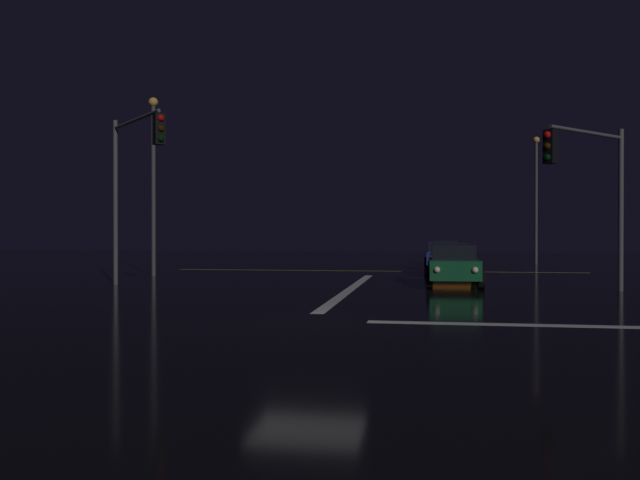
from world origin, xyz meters
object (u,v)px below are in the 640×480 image
(sedan_blue, at_px, (442,255))
(streetlamp_right_far, at_px, (536,190))
(traffic_signal_nw, at_px, (132,167))
(streetlamp_left_near, at_px, (153,172))
(sedan_silver, at_px, (445,253))
(sedan_green, at_px, (453,265))
(sedan_orange, at_px, (450,259))
(traffic_signal_ne, at_px, (591,176))

(sedan_blue, bearing_deg, streetlamp_right_far, 50.49)
(sedan_blue, height_order, traffic_signal_nw, traffic_signal_nw)
(streetlamp_right_far, relative_size, streetlamp_left_near, 1.01)
(sedan_silver, relative_size, streetlamp_right_far, 0.51)
(sedan_green, xyz_separation_m, traffic_signal_nw, (-11.66, -2.77, 3.63))
(streetlamp_right_far, bearing_deg, traffic_signal_nw, -128.56)
(sedan_green, bearing_deg, sedan_blue, 90.27)
(sedan_orange, relative_size, streetlamp_right_far, 0.51)
(sedan_orange, xyz_separation_m, sedan_silver, (0.14, 11.51, 0.00))
(sedan_silver, relative_size, traffic_signal_nw, 0.68)
(sedan_green, bearing_deg, traffic_signal_nw, -166.62)
(sedan_green, distance_m, sedan_orange, 6.26)
(traffic_signal_nw, height_order, streetlamp_left_near, streetlamp_left_near)
(streetlamp_right_far, height_order, streetlamp_left_near, streetlamp_right_far)
(sedan_green, distance_m, traffic_signal_nw, 12.52)
(streetlamp_right_far, bearing_deg, streetlamp_left_near, -141.32)
(traffic_signal_ne, relative_size, streetlamp_left_near, 0.66)
(sedan_blue, height_order, streetlamp_right_far, streetlamp_right_far)
(sedan_silver, height_order, traffic_signal_ne, traffic_signal_ne)
(sedan_blue, distance_m, traffic_signal_ne, 15.72)
(traffic_signal_ne, distance_m, streetlamp_right_far, 22.61)
(sedan_silver, distance_m, traffic_signal_nw, 24.02)
(sedan_silver, bearing_deg, traffic_signal_ne, -78.82)
(streetlamp_right_far, bearing_deg, traffic_signal_ne, -95.07)
(sedan_green, relative_size, traffic_signal_nw, 0.68)
(sedan_blue, relative_size, traffic_signal_ne, 0.78)
(traffic_signal_nw, xyz_separation_m, traffic_signal_ne, (15.96, 0.03, -0.57))
(sedan_blue, bearing_deg, sedan_silver, 86.92)
(sedan_blue, distance_m, streetlamp_right_far, 10.81)
(sedan_green, xyz_separation_m, sedan_blue, (-0.06, 12.04, 0.00))
(streetlamp_right_far, distance_m, streetlamp_left_near, 25.60)
(streetlamp_left_near, bearing_deg, sedan_silver, 45.17)
(sedan_silver, xyz_separation_m, streetlamp_left_near, (-13.93, -14.02, 4.08))
(sedan_blue, xyz_separation_m, traffic_signal_nw, (-11.60, -14.82, 3.63))
(sedan_orange, height_order, sedan_blue, same)
(sedan_orange, xyz_separation_m, sedan_blue, (-0.17, 5.79, 0.00))
(sedan_green, height_order, streetlamp_right_far, streetlamp_right_far)
(sedan_blue, distance_m, sedan_silver, 5.74)
(traffic_signal_ne, bearing_deg, sedan_silver, 101.18)
(sedan_silver, distance_m, streetlamp_right_far, 7.59)
(sedan_green, xyz_separation_m, traffic_signal_ne, (4.30, -2.74, 3.06))
(traffic_signal_nw, distance_m, traffic_signal_ne, 15.97)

